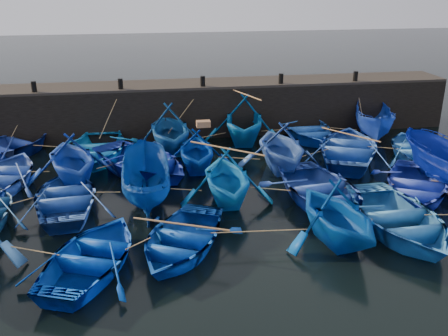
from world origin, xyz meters
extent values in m
plane|color=black|center=(0.00, 0.00, 0.00)|extent=(120.00, 120.00, 0.00)
cube|color=black|center=(0.00, 10.50, 1.25)|extent=(26.00, 2.50, 2.50)
cube|color=black|center=(0.00, 10.50, 2.56)|extent=(26.00, 2.50, 0.12)
cylinder|color=black|center=(-8.00, 9.60, 2.87)|extent=(0.24, 0.24, 0.50)
cylinder|color=black|center=(-4.00, 9.60, 2.87)|extent=(0.24, 0.24, 0.50)
cylinder|color=black|center=(0.00, 9.60, 2.87)|extent=(0.24, 0.24, 0.50)
cylinder|color=black|center=(4.00, 9.60, 2.87)|extent=(0.24, 0.24, 0.50)
cylinder|color=black|center=(8.00, 9.60, 2.87)|extent=(0.24, 0.24, 0.50)
imported|color=navy|center=(-9.28, 7.97, 0.54)|extent=(6.25, 6.33, 1.08)
imported|color=blue|center=(-5.12, 7.11, 0.53)|extent=(3.86, 5.24, 1.05)
imported|color=navy|center=(-1.86, 7.44, 1.16)|extent=(3.99, 4.57, 2.32)
imported|color=#07589E|center=(1.83, 8.29, 1.21)|extent=(4.81, 5.30, 2.42)
imported|color=#1747A0|center=(5.15, 8.40, 0.49)|extent=(3.45, 4.78, 0.98)
imported|color=navy|center=(8.38, 7.71, 0.92)|extent=(3.22, 5.06, 1.83)
imported|color=#264799|center=(-8.54, 4.45, 0.48)|extent=(4.03, 5.12, 0.96)
imported|color=#12379D|center=(-5.89, 4.34, 1.08)|extent=(4.55, 4.94, 2.17)
imported|color=#132AA3|center=(-3.18, 4.88, 0.56)|extent=(6.24, 6.60, 1.11)
imported|color=#0033A2|center=(-0.88, 4.91, 0.96)|extent=(3.36, 3.83, 1.92)
imported|color=#2D55B3|center=(2.63, 4.34, 1.10)|extent=(3.62, 4.19, 2.20)
imported|color=#1E47A0|center=(6.01, 5.17, 0.57)|extent=(5.77, 6.56, 1.13)
imported|color=blue|center=(9.02, 4.64, 0.47)|extent=(4.09, 5.10, 0.94)
imported|color=#1D4290|center=(-5.84, 1.98, 0.47)|extent=(3.61, 4.80, 0.94)
imported|color=navy|center=(-3.08, 1.85, 0.90)|extent=(1.77, 4.64, 1.79)
imported|color=blue|center=(-0.20, 1.51, 1.03)|extent=(3.47, 4.00, 2.07)
imported|color=navy|center=(3.17, 0.89, 0.53)|extent=(4.21, 5.50, 1.06)
imported|color=#1F33AA|center=(6.87, 0.89, 0.48)|extent=(5.07, 5.66, 0.97)
imported|color=#002F98|center=(-4.62, -2.24, 0.45)|extent=(4.52, 5.21, 0.90)
imported|color=#063690|center=(-2.11, -1.68, 0.45)|extent=(4.68, 5.24, 0.90)
imported|color=#00388C|center=(2.62, -1.93, 1.02)|extent=(4.00, 4.43, 2.04)
imported|color=#2161B0|center=(4.86, -1.61, 0.53)|extent=(3.77, 5.18, 1.06)
cube|color=brown|center=(-0.58, 4.91, 2.04)|extent=(0.57, 0.35, 0.25)
cylinder|color=tan|center=(-7.20, 7.54, 0.55)|extent=(2.37, 0.90, 0.04)
cylinder|color=tan|center=(-3.49, 7.28, 0.55)|extent=(1.46, 0.37, 0.04)
cylinder|color=tan|center=(-0.01, 7.87, 0.55)|extent=(1.91, 0.88, 0.04)
cylinder|color=tan|center=(3.49, 8.34, 0.55)|extent=(1.52, 0.15, 0.04)
cylinder|color=tan|center=(6.77, 8.05, 0.55)|extent=(1.44, 0.73, 0.04)
cylinder|color=tan|center=(-7.21, 4.40, 0.55)|extent=(0.86, 0.14, 0.04)
cylinder|color=tan|center=(-4.54, 4.61, 0.55)|extent=(0.92, 0.57, 0.04)
cylinder|color=tan|center=(-2.03, 4.89, 0.55)|extent=(0.51, 0.06, 0.04)
cylinder|color=tan|center=(0.87, 4.63, 0.55)|extent=(1.72, 0.59, 0.04)
cylinder|color=tan|center=(4.32, 4.76, 0.55)|extent=(1.60, 0.86, 0.04)
cylinder|color=tan|center=(7.52, 4.91, 0.55)|extent=(1.23, 0.56, 0.04)
cylinder|color=tan|center=(-7.17, 1.71, 0.55)|extent=(0.88, 0.57, 0.04)
cylinder|color=tan|center=(-4.46, 1.92, 0.55)|extent=(0.97, 0.17, 0.04)
cylinder|color=tan|center=(-1.64, 1.68, 0.55)|extent=(1.09, 0.38, 0.04)
cylinder|color=tan|center=(1.49, 1.20, 0.55)|extent=(1.58, 0.65, 0.04)
cylinder|color=tan|center=(5.02, 0.89, 0.55)|extent=(1.90, 0.04, 0.04)
cylinder|color=tan|center=(7.66, 0.95, 0.55)|extent=(0.24, 0.14, 0.04)
cylinder|color=tan|center=(-6.50, -1.75, 0.55)|extent=(1.98, 1.01, 0.04)
cylinder|color=tan|center=(-3.37, -1.96, 0.55)|extent=(0.73, 0.59, 0.04)
cylinder|color=tan|center=(0.25, -1.81, 0.55)|extent=(2.94, 0.29, 0.04)
cylinder|color=tan|center=(3.74, -1.77, 0.55)|extent=(0.45, 0.35, 0.04)
cylinder|color=tan|center=(-8.64, 9.34, 1.58)|extent=(1.31, 0.37, 2.09)
cylinder|color=tan|center=(-4.56, 8.91, 1.58)|extent=(1.16, 1.23, 2.09)
cylinder|color=tan|center=(-0.93, 9.07, 1.58)|extent=(1.90, 0.90, 2.10)
cylinder|color=tan|center=(0.92, 9.49, 1.58)|extent=(1.86, 0.05, 2.09)
cylinder|color=tan|center=(4.58, 9.55, 1.58)|extent=(1.19, 0.14, 2.09)
cylinder|color=tan|center=(8.19, 9.20, 1.58)|extent=(0.43, 0.64, 2.08)
cylinder|color=#99724C|center=(1.83, 8.29, 2.45)|extent=(1.08, 2.84, 0.06)
cylinder|color=#99724C|center=(6.01, 5.17, 1.16)|extent=(1.77, 2.49, 0.06)
cylinder|color=#99724C|center=(-0.20, 1.51, 2.10)|extent=(2.34, 1.97, 0.06)
cylinder|color=#99724C|center=(-2.11, -1.68, 0.93)|extent=(2.74, 1.32, 0.06)
camera|label=1|loc=(-3.00, -14.78, 7.76)|focal=40.00mm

